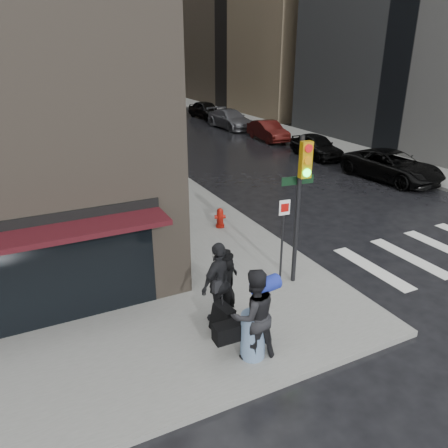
{
  "coord_description": "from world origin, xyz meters",
  "views": [
    {
      "loc": [
        -5.76,
        -7.51,
        6.29
      ],
      "look_at": [
        -0.37,
        3.34,
        1.3
      ],
      "focal_mm": 35.0,
      "sensor_mm": 36.0,
      "label": 1
    }
  ],
  "objects_px": {
    "parked_car_1": "(316,146)",
    "parked_car_3": "(230,119)",
    "parked_car_4": "(206,110)",
    "man_overcoat": "(225,293)",
    "parked_car_0": "(392,166)",
    "man_jeans": "(253,315)",
    "fire_hydrant": "(220,219)",
    "parked_car_2": "(268,131)",
    "man_greycoat": "(220,282)",
    "traffic_light": "(299,193)"
  },
  "relations": [
    {
      "from": "man_overcoat",
      "to": "man_jeans",
      "type": "bearing_deg",
      "value": 69.81
    },
    {
      "from": "man_greycoat",
      "to": "parked_car_0",
      "type": "relative_size",
      "value": 0.39
    },
    {
      "from": "man_overcoat",
      "to": "parked_car_4",
      "type": "height_order",
      "value": "man_overcoat"
    },
    {
      "from": "fire_hydrant",
      "to": "parked_car_4",
      "type": "xyz_separation_m",
      "value": [
        10.33,
        24.15,
        0.29
      ]
    },
    {
      "from": "man_greycoat",
      "to": "parked_car_4",
      "type": "xyz_separation_m",
      "value": [
        12.85,
        29.33,
        -0.4
      ]
    },
    {
      "from": "man_greycoat",
      "to": "parked_car_3",
      "type": "bearing_deg",
      "value": -141.27
    },
    {
      "from": "man_jeans",
      "to": "parked_car_2",
      "type": "bearing_deg",
      "value": -121.07
    },
    {
      "from": "parked_car_2",
      "to": "parked_car_4",
      "type": "xyz_separation_m",
      "value": [
        0.2,
        11.06,
        0.09
      ]
    },
    {
      "from": "man_overcoat",
      "to": "man_greycoat",
      "type": "relative_size",
      "value": 0.9
    },
    {
      "from": "parked_car_0",
      "to": "parked_car_4",
      "type": "relative_size",
      "value": 1.16
    },
    {
      "from": "parked_car_0",
      "to": "fire_hydrant",
      "type": "bearing_deg",
      "value": -174.7
    },
    {
      "from": "parked_car_1",
      "to": "man_greycoat",
      "type": "bearing_deg",
      "value": -130.11
    },
    {
      "from": "man_jeans",
      "to": "parked_car_4",
      "type": "relative_size",
      "value": 0.46
    },
    {
      "from": "man_jeans",
      "to": "parked_car_2",
      "type": "xyz_separation_m",
      "value": [
        12.63,
        19.77,
        -0.51
      ]
    },
    {
      "from": "fire_hydrant",
      "to": "parked_car_2",
      "type": "relative_size",
      "value": 0.18
    },
    {
      "from": "parked_car_3",
      "to": "man_greycoat",
      "type": "bearing_deg",
      "value": -120.99
    },
    {
      "from": "traffic_light",
      "to": "parked_car_2",
      "type": "xyz_separation_m",
      "value": [
        10.05,
        17.59,
        -2.11
      ]
    },
    {
      "from": "fire_hydrant",
      "to": "man_greycoat",
      "type": "bearing_deg",
      "value": -115.95
    },
    {
      "from": "man_greycoat",
      "to": "parked_car_1",
      "type": "height_order",
      "value": "man_greycoat"
    },
    {
      "from": "fire_hydrant",
      "to": "traffic_light",
      "type": "bearing_deg",
      "value": -88.89
    },
    {
      "from": "parked_car_0",
      "to": "parked_car_4",
      "type": "height_order",
      "value": "parked_car_4"
    },
    {
      "from": "parked_car_2",
      "to": "man_greycoat",
      "type": "bearing_deg",
      "value": -121.61
    },
    {
      "from": "man_greycoat",
      "to": "fire_hydrant",
      "type": "height_order",
      "value": "man_greycoat"
    },
    {
      "from": "parked_car_1",
      "to": "parked_car_3",
      "type": "distance_m",
      "value": 11.06
    },
    {
      "from": "parked_car_4",
      "to": "parked_car_3",
      "type": "bearing_deg",
      "value": -98.08
    },
    {
      "from": "man_overcoat",
      "to": "parked_car_0",
      "type": "bearing_deg",
      "value": -168.47
    },
    {
      "from": "man_greycoat",
      "to": "parked_car_4",
      "type": "height_order",
      "value": "man_greycoat"
    },
    {
      "from": "man_jeans",
      "to": "parked_car_2",
      "type": "relative_size",
      "value": 0.5
    },
    {
      "from": "traffic_light",
      "to": "parked_car_1",
      "type": "height_order",
      "value": "traffic_light"
    },
    {
      "from": "parked_car_0",
      "to": "parked_car_3",
      "type": "xyz_separation_m",
      "value": [
        -0.52,
        16.58,
        0.02
      ]
    },
    {
      "from": "fire_hydrant",
      "to": "parked_car_3",
      "type": "relative_size",
      "value": 0.14
    },
    {
      "from": "man_greycoat",
      "to": "parked_car_3",
      "type": "relative_size",
      "value": 0.4
    },
    {
      "from": "fire_hydrant",
      "to": "parked_car_3",
      "type": "height_order",
      "value": "parked_car_3"
    },
    {
      "from": "traffic_light",
      "to": "parked_car_1",
      "type": "relative_size",
      "value": 1.0
    },
    {
      "from": "parked_car_1",
      "to": "parked_car_3",
      "type": "relative_size",
      "value": 0.8
    },
    {
      "from": "parked_car_4",
      "to": "man_overcoat",
      "type": "bearing_deg",
      "value": -117.91
    },
    {
      "from": "traffic_light",
      "to": "parked_car_1",
      "type": "bearing_deg",
      "value": 56.62
    },
    {
      "from": "fire_hydrant",
      "to": "parked_car_1",
      "type": "height_order",
      "value": "parked_car_1"
    },
    {
      "from": "man_greycoat",
      "to": "man_jeans",
      "type": "bearing_deg",
      "value": 67.16
    },
    {
      "from": "man_jeans",
      "to": "parked_car_0",
      "type": "bearing_deg",
      "value": -144.64
    },
    {
      "from": "traffic_light",
      "to": "parked_car_1",
      "type": "distance_m",
      "value": 15.81
    },
    {
      "from": "man_overcoat",
      "to": "parked_car_4",
      "type": "bearing_deg",
      "value": -131.48
    },
    {
      "from": "parked_car_1",
      "to": "parked_car_2",
      "type": "relative_size",
      "value": 0.99
    },
    {
      "from": "man_jeans",
      "to": "parked_car_3",
      "type": "xyz_separation_m",
      "value": [
        12.48,
        25.3,
        -0.44
      ]
    },
    {
      "from": "traffic_light",
      "to": "fire_hydrant",
      "type": "bearing_deg",
      "value": 97.42
    },
    {
      "from": "man_overcoat",
      "to": "man_greycoat",
      "type": "height_order",
      "value": "man_greycoat"
    },
    {
      "from": "man_overcoat",
      "to": "fire_hydrant",
      "type": "relative_size",
      "value": 2.54
    },
    {
      "from": "parked_car_0",
      "to": "parked_car_3",
      "type": "height_order",
      "value": "parked_car_3"
    },
    {
      "from": "parked_car_4",
      "to": "parked_car_1",
      "type": "bearing_deg",
      "value": -95.26
    },
    {
      "from": "man_overcoat",
      "to": "fire_hydrant",
      "type": "xyz_separation_m",
      "value": [
        2.45,
        5.3,
        -0.44
      ]
    }
  ]
}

